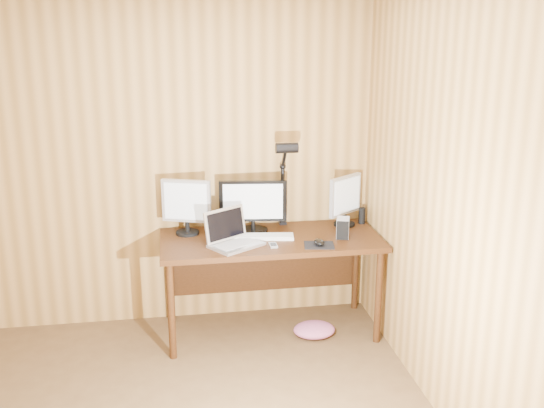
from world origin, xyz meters
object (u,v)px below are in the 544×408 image
object	(u,v)px
keyboard	(262,237)
laptop	(232,236)
monitor_left	(186,205)
hard_drive	(343,228)
speaker	(362,216)
phone	(273,245)
monitor_right	(345,199)
mouse	(319,242)
monitor_center	(253,206)
desk_lamp	(285,171)
desk	(269,250)

from	to	relation	value
keyboard	laptop	bearing A→B (deg)	-148.34
monitor_left	keyboard	bearing A→B (deg)	-0.15
hard_drive	speaker	world-z (taller)	hard_drive
phone	monitor_left	bearing A→B (deg)	147.77
monitor_right	laptop	xyz separation A→B (m)	(-0.91, -0.30, -0.15)
monitor_right	phone	distance (m)	0.75
laptop	mouse	bearing A→B (deg)	-44.33
monitor_center	monitor_right	distance (m)	0.72
monitor_center	desk_lamp	distance (m)	0.35
monitor_center	phone	distance (m)	0.40
laptop	keyboard	distance (m)	0.26
monitor_center	laptop	xyz separation A→B (m)	(-0.19, -0.26, -0.14)
monitor_center	laptop	world-z (taller)	monitor_center
monitor_right	monitor_center	bearing A→B (deg)	145.93
monitor_center	hard_drive	size ratio (longest dim) A/B	3.30
laptop	speaker	bearing A→B (deg)	-16.39
monitor_right	keyboard	size ratio (longest dim) A/B	0.84
monitor_right	speaker	size ratio (longest dim) A/B	3.10
monitor_center	speaker	distance (m)	0.88
speaker	phone	bearing A→B (deg)	-152.38
desk	keyboard	bearing A→B (deg)	-131.55
monitor_right	speaker	distance (m)	0.21
monitor_left	phone	size ratio (longest dim) A/B	4.01
laptop	monitor_right	bearing A→B (deg)	-15.19
mouse	desk_lamp	distance (m)	0.63
monitor_left	keyboard	world-z (taller)	monitor_left
monitor_right	keyboard	xyz separation A→B (m)	(-0.67, -0.20, -0.20)
monitor_left	mouse	distance (m)	1.01
laptop	mouse	size ratio (longest dim) A/B	3.83
keyboard	hard_drive	size ratio (longest dim) A/B	3.08
monitor_left	speaker	bearing A→B (deg)	20.20
monitor_left	laptop	bearing A→B (deg)	-24.98
phone	speaker	bearing A→B (deg)	27.16
desk	monitor_center	size ratio (longest dim) A/B	3.19
monitor_center	monitor_left	bearing A→B (deg)	-175.56
monitor_center	keyboard	xyz separation A→B (m)	(0.05, -0.16, -0.19)
monitor_right	keyboard	bearing A→B (deg)	159.16
hard_drive	desk_lamp	xyz separation A→B (m)	(-0.38, 0.29, 0.37)
monitor_left	laptop	size ratio (longest dim) A/B	0.94
laptop	speaker	size ratio (longest dim) A/B	3.46
laptop	speaker	xyz separation A→B (m)	(1.05, 0.32, 0.00)
monitor_center	hard_drive	xyz separation A→B (m)	(0.63, -0.23, -0.13)
keyboard	monitor_center	bearing A→B (deg)	114.18
monitor_right	desk	bearing A→B (deg)	154.52
mouse	phone	size ratio (longest dim) A/B	1.11
monitor_left	phone	distance (m)	0.72
laptop	mouse	distance (m)	0.62
speaker	monitor_center	bearing A→B (deg)	-175.89
desk	monitor_right	world-z (taller)	monitor_right
monitor_right	hard_drive	distance (m)	0.32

